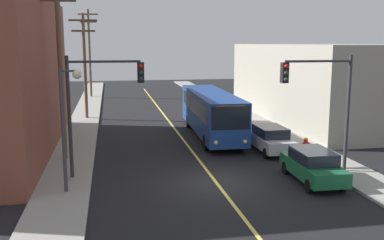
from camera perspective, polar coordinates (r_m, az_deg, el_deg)
ground_plane at (r=21.64m, az=3.16°, el=-8.13°), size 120.00×120.00×0.00m
sidewalk_left at (r=30.77m, az=-14.70°, el=-2.81°), size 2.50×90.00×0.15m
sidewalk_right at (r=33.03m, az=11.27°, el=-1.80°), size 2.50×90.00×0.15m
lane_stripe_center at (r=35.94m, az=-2.55°, el=-0.77°), size 0.16×60.00×0.01m
building_right_warehouse at (r=40.77m, az=17.93°, el=4.72°), size 12.00×21.47×6.61m
city_bus at (r=31.77m, az=2.48°, el=1.11°), size 2.93×12.22×3.20m
parked_car_green at (r=22.26m, az=15.48°, el=-5.70°), size 1.95×4.46×1.62m
parked_car_silver at (r=27.70m, az=10.17°, el=-2.42°), size 1.82×4.40×1.62m
parked_car_white at (r=35.33m, az=5.30°, el=0.38°), size 1.90×4.44×1.62m
utility_pole_near at (r=25.55m, az=-16.82°, el=7.61°), size 2.40×0.28×10.38m
utility_pole_mid at (r=39.63m, az=-13.84°, el=7.50°), size 2.40×0.28×9.10m
utility_pole_far at (r=55.66m, az=-13.24°, el=8.98°), size 2.40×0.28×10.60m
traffic_signal_left_corner at (r=21.81m, az=-11.80°, el=3.41°), size 3.75×0.48×6.00m
traffic_signal_right_corner at (r=22.82m, az=16.47°, el=3.49°), size 3.75×0.48×6.00m
street_lamp_left at (r=19.85m, az=-15.94°, el=0.96°), size 0.98×0.40×5.50m
fire_hydrant at (r=27.99m, az=14.61°, el=-3.00°), size 0.44×0.26×0.84m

